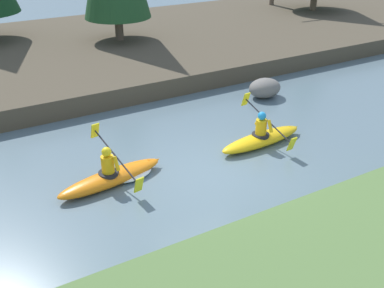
{
  "coord_description": "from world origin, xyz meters",
  "views": [
    {
      "loc": [
        -5.02,
        -8.06,
        5.82
      ],
      "look_at": [
        -0.07,
        0.65,
        0.55
      ],
      "focal_mm": 42.0,
      "sensor_mm": 36.0,
      "label": 1
    }
  ],
  "objects": [
    {
      "name": "kayaker_lead",
      "position": [
        2.12,
        0.58,
        0.22
      ],
      "size": [
        2.79,
        2.07,
        1.2
      ],
      "rotation": [
        0.0,
        0.0,
        0.08
      ],
      "color": "yellow",
      "rests_on": "ground"
    },
    {
      "name": "riverbank_far",
      "position": [
        0.0,
        10.78,
        0.33
      ],
      "size": [
        44.0,
        11.76,
        0.67
      ],
      "color": "#4C4233",
      "rests_on": "ground"
    },
    {
      "name": "kayaker_middle",
      "position": [
        -2.11,
        0.75,
        0.2
      ],
      "size": [
        2.8,
        2.07,
        1.2
      ],
      "rotation": [
        0.0,
        0.0,
        0.16
      ],
      "color": "orange",
      "rests_on": "ground"
    },
    {
      "name": "ground_plane",
      "position": [
        0.0,
        0.0,
        0.0
      ],
      "size": [
        90.0,
        90.0,
        0.0
      ],
      "primitive_type": "plane",
      "color": "slate"
    },
    {
      "name": "boulder_midstream",
      "position": [
        4.38,
        3.39,
        0.33
      ],
      "size": [
        1.17,
        0.92,
        0.66
      ],
      "color": "slate",
      "rests_on": "ground"
    }
  ]
}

